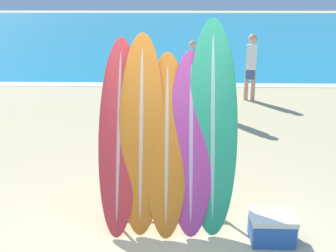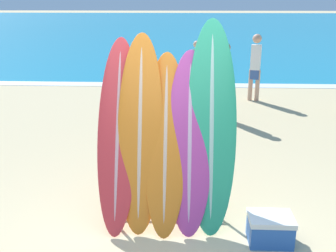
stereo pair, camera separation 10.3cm
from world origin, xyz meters
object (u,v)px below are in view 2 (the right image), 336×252
Objects in this scene: person_near_water at (255,65)px; surfboard_slot_4 at (212,126)px; surfboard_slot_3 at (190,142)px; surfboard_rack at (165,182)px; surfboard_slot_0 at (118,134)px; surfboard_slot_1 at (140,132)px; person_mid_beach at (224,78)px; cooler_box at (270,229)px; person_far_left at (196,65)px; surfboard_slot_2 at (166,143)px.

surfboard_slot_4 is at bearing 91.15° from person_near_water.
surfboard_rack is at bearing -178.10° from surfboard_slot_3.
surfboard_slot_1 reaches higher than surfboard_slot_0.
cooler_box is (0.13, -4.83, -0.78)m from person_mid_beach.
person_far_left is (-0.56, 2.49, -0.12)m from person_mid_beach.
surfboard_slot_0 is 2.09m from cooler_box.
surfboard_rack is 0.62m from surfboard_slot_3.
surfboard_slot_1 is 0.93× the size of surfboard_slot_4.
surfboard_slot_0 is 6.92m from person_far_left.
person_near_water reaches higher than person_far_left.
surfboard_rack is 4.55m from person_mid_beach.
person_near_water is (2.08, 6.12, -0.06)m from surfboard_slot_2.
surfboard_slot_2 is 0.59m from surfboard_slot_4.
person_near_water is 1.72m from person_far_left.
surfboard_slot_0 reaches higher than surfboard_slot_2.
surfboard_slot_1 reaches higher than surfboard_rack.
surfboard_rack is 0.70× the size of surfboard_slot_3.
surfboard_slot_0 is 0.87m from surfboard_slot_3.
person_far_left is 3.01× the size of cooler_box.
surfboard_slot_4 is 4.35m from person_mid_beach.
surfboard_slot_4 is at bearing 1.39° from surfboard_slot_0.
surfboard_slot_0 is 1.47× the size of person_far_left.
surfboard_slot_0 is 4.65m from person_mid_beach.
surfboard_slot_1 is 1.09× the size of surfboard_slot_3.
surfboard_slot_2 is 6.47m from person_near_water.
person_near_water is at bearing 73.69° from surfboard_slot_3.
person_mid_beach is at bearing 82.79° from surfboard_slot_4.
person_mid_beach is 1.15× the size of person_far_left.
surfboard_slot_4 is 1.41× the size of person_mid_beach.
person_mid_beach is 4.90m from cooler_box.
surfboard_slot_1 reaches higher than surfboard_slot_3.
person_near_water is at bearing 71.20° from surfboard_rack.
surfboard_slot_4 is at bearing -88.84° from person_far_left.
surfboard_slot_2 is 1.36× the size of person_far_left.
surfboard_slot_2 is at bearing 40.15° from surfboard_rack.
surfboard_slot_0 is at bearing 177.85° from surfboard_slot_1.
surfboard_slot_1 is 1.32× the size of person_mid_beach.
person_far_left is (-1.55, 0.75, -0.14)m from person_near_water.
person_far_left is at bearing 95.38° from cooler_box.
person_far_left reaches higher than cooler_box.
surfboard_slot_3 is at bearing -165.14° from surfboard_slot_4.
person_mid_beach is (1.40, 4.35, -0.20)m from surfboard_slot_1.
surfboard_slot_1 is 1.29× the size of person_near_water.
surfboard_slot_2 is at bearing 86.60° from person_near_water.
surfboard_slot_0 is at bearing 162.97° from person_mid_beach.
surfboard_slot_3 reaches higher than surfboard_slot_2.
surfboard_rack is 2.92× the size of cooler_box.
surfboard_slot_3 is 1.20× the size of person_mid_beach.
surfboard_rack is 0.60× the size of surfboard_slot_4.
surfboard_slot_0 is 1.13m from surfboard_slot_4.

